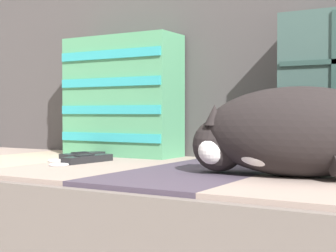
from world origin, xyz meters
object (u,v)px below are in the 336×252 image
at_px(game_remote_near, 81,156).
at_px(throw_pillow_striped, 122,97).
at_px(couch, 161,241).
at_px(sleeping_cat, 288,134).
at_px(game_remote_far, 86,159).

bearing_deg(game_remote_near, throw_pillow_striped, 80.54).
xyz_separation_m(couch, throw_pillow_striped, (-0.24, 0.18, 0.37)).
bearing_deg(sleeping_cat, game_remote_far, 178.56).
bearing_deg(game_remote_near, sleeping_cat, -7.76).
distance_m(couch, game_remote_far, 0.29).
bearing_deg(throw_pillow_striped, game_remote_near, -99.46).
xyz_separation_m(couch, game_remote_near, (-0.27, 0.01, 0.20)).
relative_size(couch, throw_pillow_striped, 5.03).
relative_size(couch, game_remote_near, 9.47).
height_order(throw_pillow_striped, sleeping_cat, throw_pillow_striped).
bearing_deg(game_remote_near, game_remote_far, -42.65).
height_order(couch, game_remote_near, game_remote_near).
distance_m(couch, game_remote_near, 0.34).
xyz_separation_m(sleeping_cat, game_remote_near, (-0.62, 0.08, -0.08)).
bearing_deg(game_remote_far, couch, 16.15).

